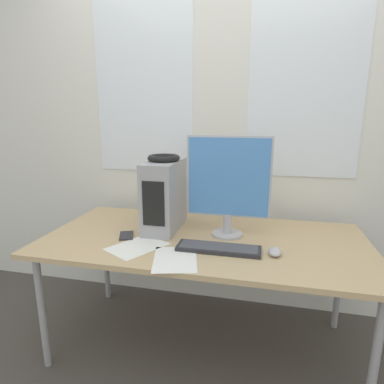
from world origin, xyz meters
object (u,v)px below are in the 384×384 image
(keyboard, at_px, (219,248))
(monitor_main, at_px, (228,183))
(headphones, at_px, (164,158))
(mouse, at_px, (275,252))
(pc_tower, at_px, (164,195))
(cell_phone, at_px, (126,236))

(keyboard, bearing_deg, monitor_main, 85.58)
(headphones, relative_size, mouse, 1.93)
(pc_tower, distance_m, keyboard, 0.50)
(pc_tower, relative_size, cell_phone, 2.83)
(pc_tower, bearing_deg, headphones, 90.00)
(pc_tower, xyz_separation_m, mouse, (0.66, -0.26, -0.19))
(mouse, bearing_deg, pc_tower, 158.68)
(headphones, bearing_deg, mouse, -21.38)
(pc_tower, distance_m, mouse, 0.74)
(headphones, height_order, keyboard, headphones)
(headphones, distance_m, mouse, 0.83)
(headphones, xyz_separation_m, monitor_main, (0.39, -0.04, -0.12))
(pc_tower, bearing_deg, monitor_main, -5.72)
(keyboard, bearing_deg, headphones, 144.75)
(mouse, bearing_deg, headphones, 158.62)
(monitor_main, distance_m, mouse, 0.46)
(pc_tower, xyz_separation_m, cell_phone, (-0.18, -0.19, -0.21))
(monitor_main, xyz_separation_m, keyboard, (-0.02, -0.23, -0.31))
(monitor_main, bearing_deg, headphones, 174.16)
(pc_tower, height_order, mouse, pc_tower)
(monitor_main, bearing_deg, mouse, -39.22)
(keyboard, distance_m, cell_phone, 0.56)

